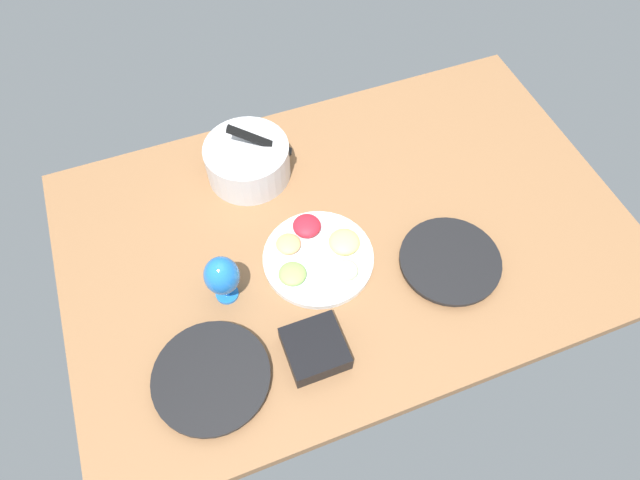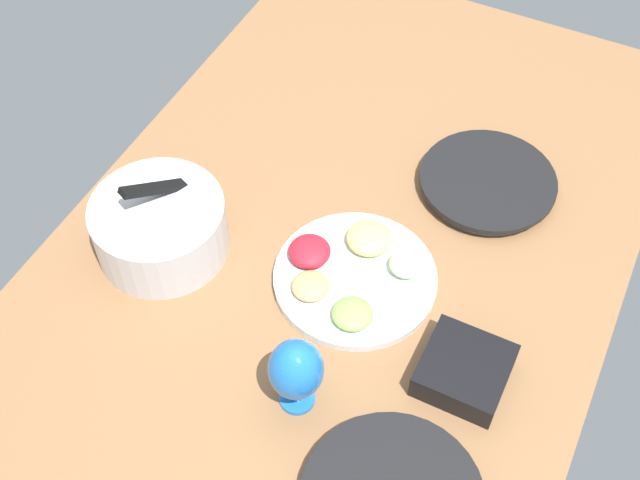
# 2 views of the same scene
# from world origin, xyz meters

# --- Properties ---
(ground_plane) EXTENTS (1.60, 1.04, 0.04)m
(ground_plane) POSITION_xyz_m (0.00, 0.00, -0.02)
(ground_plane) COLOR #8C603D
(dinner_plate_right) EXTENTS (0.28, 0.28, 0.03)m
(dinner_plate_right) POSITION_xyz_m (0.22, -0.20, 0.02)
(dinner_plate_right) COLOR #4C4C51
(dinner_plate_right) RESTS_ON ground_plane
(mixing_bowl) EXTENTS (0.26, 0.25, 0.18)m
(mixing_bowl) POSITION_xyz_m (-0.20, 0.30, 0.06)
(mixing_bowl) COLOR silver
(mixing_bowl) RESTS_ON ground_plane
(fruit_platter) EXTENTS (0.31, 0.31, 0.06)m
(fruit_platter) POSITION_xyz_m (-0.11, -0.05, 0.02)
(fruit_platter) COLOR silver
(fruit_platter) RESTS_ON ground_plane
(hurricane_glass_blue) EXTENTS (0.09, 0.09, 0.16)m
(hurricane_glass_blue) POSITION_xyz_m (-0.38, -0.07, 0.10)
(hurricane_glass_blue) COLOR blue
(hurricane_glass_blue) RESTS_ON ground_plane
(square_bowl_black) EXTENTS (0.14, 0.14, 0.05)m
(square_bowl_black) POSITION_xyz_m (-0.21, -0.31, 0.03)
(square_bowl_black) COLOR black
(square_bowl_black) RESTS_ON ground_plane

